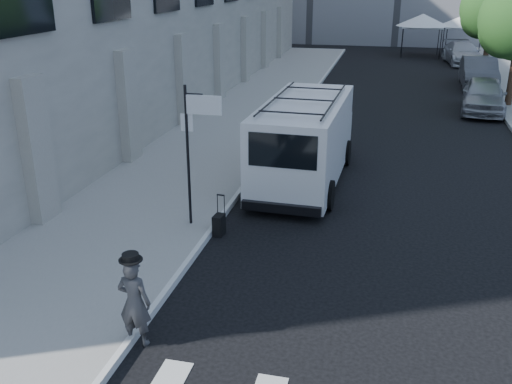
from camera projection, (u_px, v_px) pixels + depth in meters
The scene contains 12 objects.
ground at pixel (263, 308), 11.02m from camera, with size 120.00×120.00×0.00m, color black.
sidewalk_left at pixel (250, 112), 26.44m from camera, with size 4.50×48.00×0.15m, color gray.
sign_pole at pixel (196, 127), 13.48m from camera, with size 1.03×0.07×3.50m.
tree_far at pixel (490, 11), 34.46m from camera, with size 3.80×3.83×6.03m.
tent_left at pixel (423, 20), 43.70m from camera, with size 4.00×4.00×3.20m.
tent_right at pixel (466, 21), 43.46m from camera, with size 4.00×4.00×3.20m.
businessman at pixel (134, 303), 9.70m from camera, with size 0.59×0.39×1.63m, color #3A3A3D.
suitcase at pixel (219, 225), 14.03m from camera, with size 0.26×0.38×1.01m.
cargo_van at pixel (305, 140), 17.44m from camera, with size 2.56×6.84×2.53m.
parked_car_a at pixel (484, 95), 26.36m from camera, with size 1.89×4.69×1.60m, color #95979C.
parked_car_b at pixel (479, 72), 32.15m from camera, with size 1.80×5.16×1.70m, color #4B4D52.
parked_car_c at pixel (462, 53), 40.56m from camera, with size 2.15×5.29×1.54m, color #B5B7BE.
Camera 1 is at (2.05, -9.25, 6.05)m, focal length 40.00 mm.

